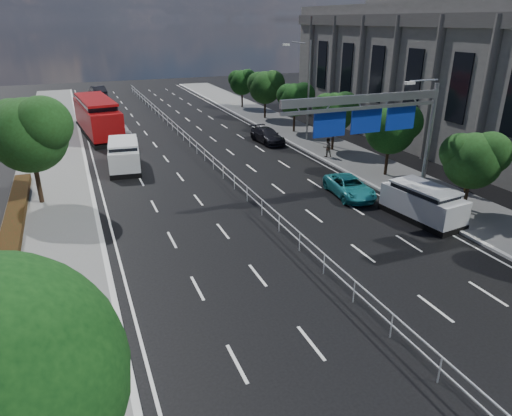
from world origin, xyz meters
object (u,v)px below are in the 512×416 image
red_bus (97,116)px  parked_car_teal (350,187)px  overhead_gantry (379,115)px  pedestrian_a (467,183)px  pedestrian_b (327,147)px  white_minivan (124,155)px  parked_car_dark (267,136)px  near_car_dark (98,92)px  silver_minivan (423,203)px  near_car_silver (118,130)px  toilet_sign (48,329)px

red_bus → parked_car_teal: 27.75m
overhead_gantry → pedestrian_a: 8.18m
pedestrian_a → pedestrian_b: size_ratio=1.05×
white_minivan → pedestrian_b: (15.83, -3.26, -0.18)m
parked_car_teal → parked_car_dark: bearing=94.4°
near_car_dark → pedestrian_b: (15.05, -40.22, 0.06)m
silver_minivan → pedestrian_b: (1.30, 12.89, -0.06)m
silver_minivan → overhead_gantry: bearing=112.4°
red_bus → near_car_dark: size_ratio=2.35×
overhead_gantry → near_car_silver: size_ratio=2.18×
white_minivan → near_car_silver: size_ratio=1.15×
parked_car_teal → pedestrian_a: pedestrian_a is taller
toilet_sign → pedestrian_a: bearing=20.5°
red_bus → pedestrian_a: bearing=-58.0°
pedestrian_a → near_car_silver: bearing=-65.5°
near_car_dark → silver_minivan: size_ratio=1.03×
red_bus → near_car_silver: (1.60, -2.25, -1.07)m
toilet_sign → parked_car_dark: (18.07, 26.83, -2.28)m
white_minivan → near_car_silver: white_minivan is taller
near_car_silver → silver_minivan: 29.98m
near_car_dark → pedestrian_b: size_ratio=3.33×
toilet_sign → near_car_silver: (5.37, 33.86, -2.14)m
parked_car_dark → pedestrian_a: 18.83m
white_minivan → silver_minivan: (14.53, -16.16, -0.11)m
overhead_gantry → red_bus: bearing=118.1°
pedestrian_b → silver_minivan: bearing=88.5°
near_car_dark → pedestrian_a: size_ratio=3.18×
toilet_sign → parked_car_dark: size_ratio=0.95×
near_car_dark → pedestrian_b: near_car_dark is taller
parked_car_teal → pedestrian_a: bearing=-16.1°
overhead_gantry → near_car_silver: overhead_gantry is taller
parked_car_teal → parked_car_dark: 14.85m
silver_minivan → pedestrian_a: (5.10, 1.79, -0.03)m
parked_car_dark → pedestrian_a: (6.29, -17.75, 0.30)m
near_car_silver → near_car_dark: (0.14, 26.55, 0.06)m
near_car_silver → parked_car_teal: size_ratio=1.04×
white_minivan → near_car_silver: (0.65, 10.41, -0.30)m
red_bus → pedestrian_b: size_ratio=7.80×
overhead_gantry → pedestrian_a: bearing=-8.3°
near_car_silver → parked_car_teal: bearing=112.3°
white_minivan → red_bus: bearing=101.0°
toilet_sign → near_car_silver: toilet_sign is taller
near_car_silver → pedestrian_b: size_ratio=2.99×
red_bus → near_car_dark: bearing=80.7°
red_bus → parked_car_dark: size_ratio=2.68×
near_car_silver → pedestrian_b: bearing=131.4°
overhead_gantry → pedestrian_a: size_ratio=6.25×
toilet_sign → parked_car_dark: toilet_sign is taller
toilet_sign → red_bus: size_ratio=0.35×
toilet_sign → silver_minivan: toilet_sign is taller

